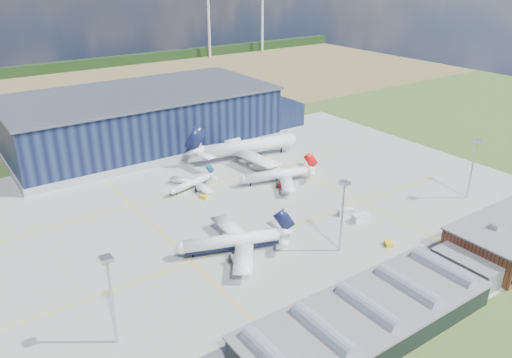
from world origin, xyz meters
name	(u,v)px	position (x,y,z in m)	size (l,w,h in m)	color
ground	(256,221)	(0.00, 0.00, 0.00)	(600.00, 600.00, 0.00)	#395A21
apron	(240,210)	(0.00, 10.00, 0.03)	(220.00, 160.00, 0.08)	#9E9D98
farmland	(69,94)	(0.00, 220.00, 0.00)	(600.00, 220.00, 0.01)	olive
treeline	(39,69)	(0.00, 300.00, 4.00)	(600.00, 8.00, 8.00)	black
hangar	(147,121)	(2.81, 94.80, 11.62)	(145.00, 62.00, 26.10)	black
glass_concourse	(378,312)	(-6.45, -60.00, 3.69)	(78.00, 23.00, 8.60)	black
light_mast_west	(110,286)	(-60.00, -30.00, 15.43)	(2.60, 2.60, 23.00)	#B9BBC0
light_mast_center	(343,205)	(10.00, -30.00, 15.43)	(2.60, 2.60, 23.00)	#B9BBC0
light_mast_east	(474,159)	(75.00, -30.00, 15.43)	(2.60, 2.60, 23.00)	#B9BBC0
airliner_navy	(231,234)	(-17.37, -12.00, 6.13)	(37.62, 36.80, 12.27)	white
airliner_red	(276,170)	(25.01, 21.95, 5.54)	(34.01, 33.27, 11.09)	white
airliner_widebody	(247,140)	(31.09, 51.24, 8.84)	(54.23, 53.05, 17.68)	white
airliner_regional	(191,180)	(-5.66, 35.75, 3.84)	(23.55, 23.03, 7.68)	white
gse_tug_b	(389,244)	(24.50, -36.65, 0.70)	(2.17, 3.25, 1.41)	yellow
gse_van_a	(361,217)	(29.24, -20.18, 1.33)	(2.65, 6.08, 2.65)	silver
gse_van_b	(346,212)	(28.08, -14.34, 1.23)	(2.46, 5.37, 2.46)	silver
gse_tug_c	(204,197)	(-5.62, 25.73, 0.64)	(1.83, 2.92, 1.28)	yellow
gse_cart_b	(285,193)	(21.31, 11.56, 0.65)	(2.01, 3.02, 1.31)	silver
gse_van_c	(511,210)	(77.01, -46.00, 1.13)	(2.25, 4.69, 2.25)	silver
car_a	(386,271)	(12.45, -46.16, 0.59)	(1.39, 3.45, 1.18)	#99999E
car_b	(312,312)	(-16.41, -48.00, 0.53)	(1.13, 3.25, 1.07)	#99999E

